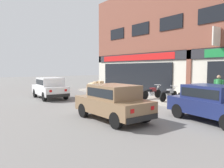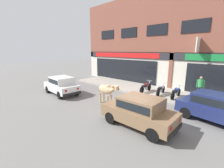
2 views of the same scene
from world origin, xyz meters
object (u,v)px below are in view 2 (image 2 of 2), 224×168
object	(u,v)px
cow	(106,90)
motorcycle_1	(161,90)
car_0	(216,107)
motorcycle_2	(176,93)
motorcycle_0	(146,87)
car_1	(62,85)
car_2	(139,110)
pedestrian	(200,85)

from	to	relation	value
cow	motorcycle_1	bearing A→B (deg)	66.67
car_0	motorcycle_2	xyz separation A→B (m)	(-2.80, 2.17, -0.27)
cow	motorcycle_2	size ratio (longest dim) A/B	1.18
cow	motorcycle_2	xyz separation A→B (m)	(3.02, 4.21, -0.46)
cow	motorcycle_0	world-z (taller)	cow
cow	car_1	distance (m)	4.50
car_2	motorcycle_1	world-z (taller)	car_2
car_0	pedestrian	bearing A→B (deg)	114.83
car_0	car_1	xyz separation A→B (m)	(-10.22, -2.94, 0.00)
motorcycle_2	car_1	bearing A→B (deg)	-145.48
car_1	car_2	bearing A→B (deg)	-0.90
motorcycle_0	motorcycle_1	size ratio (longest dim) A/B	1.00
car_0	motorcycle_1	bearing A→B (deg)	151.27
car_1	car_2	xyz separation A→B (m)	(7.69, -0.12, 0.00)
car_0	motorcycle_1	distance (m)	4.56
car_1	motorcycle_0	world-z (taller)	car_1
cow	motorcycle_0	bearing A→B (deg)	82.30
motorcycle_2	car_0	bearing A→B (deg)	-37.76
car_1	motorcycle_0	size ratio (longest dim) A/B	2.02
car_2	pedestrian	world-z (taller)	pedestrian
motorcycle_1	pedestrian	xyz separation A→B (m)	(2.45, 1.14, 0.60)
motorcycle_0	motorcycle_2	distance (m)	2.48
cow	car_1	bearing A→B (deg)	-168.44
car_0	motorcycle_1	xyz separation A→B (m)	(-3.99, 2.19, -0.27)
motorcycle_0	motorcycle_1	distance (m)	1.28
cow	motorcycle_1	xyz separation A→B (m)	(1.83, 4.23, -0.46)
car_2	motorcycle_0	bearing A→B (deg)	118.25
car_1	motorcycle_2	bearing A→B (deg)	34.52
car_0	car_1	world-z (taller)	same
car_2	motorcycle_1	bearing A→B (deg)	105.56
car_0	car_2	world-z (taller)	same
car_0	car_2	xyz separation A→B (m)	(-2.53, -3.06, 0.00)
cow	car_1	size ratio (longest dim) A/B	0.58
motorcycle_0	pedestrian	xyz separation A→B (m)	(3.73, 1.30, 0.60)
car_0	pedestrian	world-z (taller)	pedestrian
cow	motorcycle_2	distance (m)	5.20
motorcycle_2	pedestrian	size ratio (longest dim) A/B	1.13
motorcycle_2	cow	bearing A→B (deg)	-125.69
motorcycle_1	motorcycle_2	size ratio (longest dim) A/B	1.00
car_2	pedestrian	size ratio (longest dim) A/B	2.28
motorcycle_0	motorcycle_2	bearing A→B (deg)	3.12
motorcycle_0	car_0	bearing A→B (deg)	-21.08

